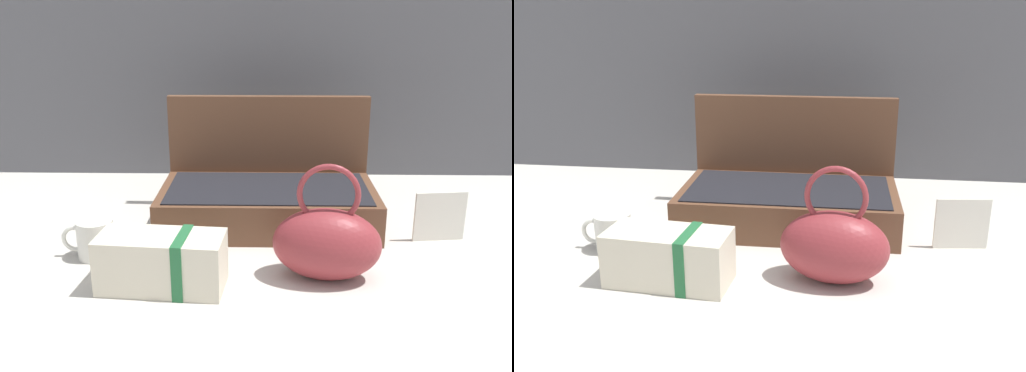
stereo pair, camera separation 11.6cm
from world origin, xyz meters
TOP-DOWN VIEW (x-y plane):
  - ground_plane at (0.00, 0.00)m, footprint 6.00×6.00m
  - open_suitcase at (0.05, 0.16)m, footprint 0.51×0.29m
  - teal_pouch_handbag at (0.16, -0.14)m, footprint 0.22×0.15m
  - cream_toiletry_bag at (-0.14, -0.19)m, footprint 0.24×0.13m
  - coffee_mug at (-0.31, -0.06)m, footprint 0.11×0.08m
  - info_card_left at (0.44, 0.05)m, footprint 0.12×0.02m

SIDE VIEW (x-z plane):
  - ground_plane at x=0.00m, z-range 0.00..0.00m
  - coffee_mug at x=-0.31m, z-range 0.00..0.08m
  - cream_toiletry_bag at x=-0.14m, z-range 0.00..0.11m
  - info_card_left at x=0.44m, z-range 0.00..0.11m
  - open_suitcase at x=0.05m, z-range -0.08..0.21m
  - teal_pouch_handbag at x=0.16m, z-range -0.04..0.19m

